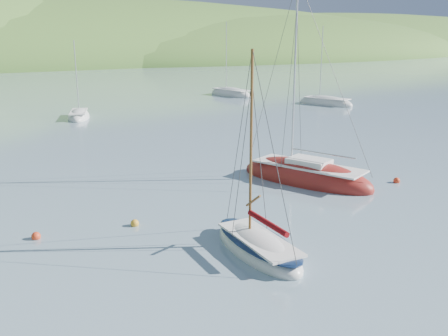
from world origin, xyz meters
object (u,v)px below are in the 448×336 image
sloop_red (306,178)px  distant_sloop_b (231,94)px  daysailer_white (258,247)px  distant_sloop_d (326,103)px  distant_sloop_a (79,117)px

sloop_red → distant_sloop_b: sloop_red is taller
daysailer_white → sloop_red: sloop_red is taller
sloop_red → distant_sloop_b: size_ratio=1.13×
daysailer_white → distant_sloop_d: (32.26, 33.59, -0.03)m
distant_sloop_b → distant_sloop_d: bearing=-80.5°
sloop_red → distant_sloop_d: size_ratio=1.22×
daysailer_white → distant_sloop_a: size_ratio=0.99×
distant_sloop_d → sloop_red: bearing=-154.1°
sloop_red → distant_sloop_d: (23.99, 26.32, -0.05)m
sloop_red → distant_sloop_a: (-6.44, 31.31, -0.07)m
sloop_red → distant_sloop_a: sloop_red is taller
sloop_red → distant_sloop_b: bearing=43.4°
daysailer_white → distant_sloop_d: distant_sloop_d is taller
sloop_red → distant_sloop_b: (18.19, 40.85, -0.04)m
distant_sloop_a → distant_sloop_b: (24.63, 9.54, 0.03)m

